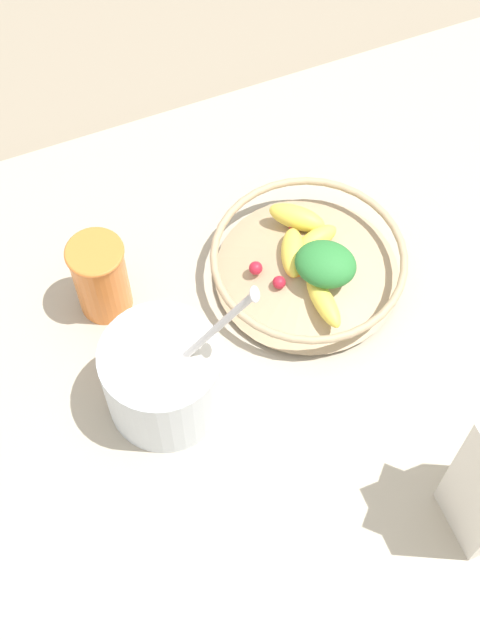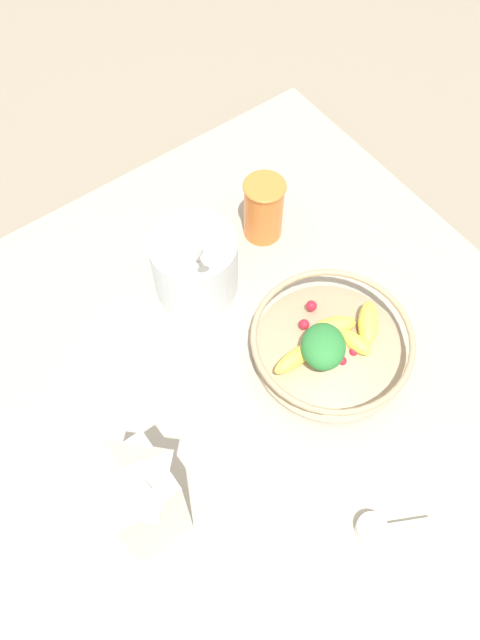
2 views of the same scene
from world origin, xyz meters
name	(u,v)px [view 1 (image 1 of 2)]	position (x,y,z in m)	size (l,w,h in m)	color
ground_plane	(351,400)	(0.00, 0.00, 0.00)	(6.00, 6.00, 0.00)	gray
countertop	(353,393)	(0.00, 0.00, 0.02)	(1.00, 1.00, 0.04)	#B2A893
fruit_bowl	(309,263)	(0.16, -0.01, 0.08)	(0.25, 0.25, 0.09)	tan
yogurt_tub	(163,376)	(0.07, 0.22, 0.11)	(0.14, 0.17, 0.25)	silver
drinking_cup	(100,277)	(0.22, 0.24, 0.10)	(0.07, 0.07, 0.12)	orange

